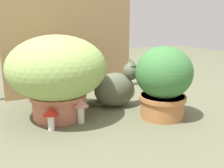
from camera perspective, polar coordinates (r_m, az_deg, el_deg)
The scene contains 7 objects.
ground_plane at distance 1.49m, azimuth -3.17°, elevation -7.76°, with size 6.00×6.00×0.00m, color #5F6249.
cardboard_backdrop at distance 1.95m, azimuth -9.13°, elevation 11.87°, with size 0.96×0.03×0.97m, color #A78257.
grass_planter at distance 1.49m, azimuth -11.82°, elevation 2.59°, with size 0.55×0.55×0.47m.
leafy_planter at distance 1.50m, azimuth 11.11°, elevation 0.76°, with size 0.32×0.32×0.41m.
cat at distance 1.68m, azimuth 1.09°, elevation -0.85°, with size 0.37×0.22×0.32m.
mushroom_ornament_red at distance 1.37m, azimuth -13.16°, elevation -6.43°, with size 0.08×0.08×0.12m.
mushroom_ornament_pink at distance 1.43m, azimuth -6.85°, elevation -4.68°, with size 0.09×0.09×0.14m.
Camera 1 is at (-0.51, -1.29, 0.56)m, focal length 42.17 mm.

